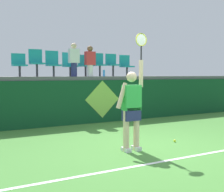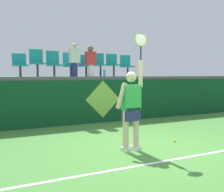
{
  "view_description": "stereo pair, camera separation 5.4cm",
  "coord_description": "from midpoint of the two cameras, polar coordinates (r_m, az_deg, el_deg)",
  "views": [
    {
      "loc": [
        -3.64,
        -5.17,
        1.64
      ],
      "look_at": [
        -0.23,
        1.26,
        1.09
      ],
      "focal_mm": 45.67,
      "sensor_mm": 36.0,
      "label": 1
    },
    {
      "loc": [
        -3.59,
        -5.2,
        1.64
      ],
      "look_at": [
        -0.23,
        1.26,
        1.09
      ],
      "focal_mm": 45.67,
      "sensor_mm": 36.0,
      "label": 2
    }
  ],
  "objects": [
    {
      "name": "stadium_chair_4",
      "position": [
        10.24,
        -5.62,
        6.36
      ],
      "size": [
        0.44,
        0.42,
        0.77
      ],
      "color": "#38383D",
      "rests_on": "spectator_platform"
    },
    {
      "name": "wall_signage_mount",
      "position": [
        9.77,
        -2.09,
        -5.3
      ],
      "size": [
        1.27,
        0.01,
        1.43
      ],
      "color": "#0F4223",
      "rests_on": "ground_plane"
    },
    {
      "name": "stadium_chair_6",
      "position": [
        10.72,
        -0.1,
        6.56
      ],
      "size": [
        0.44,
        0.42,
        0.84
      ],
      "color": "#38383D",
      "rests_on": "spectator_platform"
    },
    {
      "name": "stadium_chair_2",
      "position": [
        9.87,
        -11.91,
        6.58
      ],
      "size": [
        0.44,
        0.42,
        0.87
      ],
      "color": "#38383D",
      "rests_on": "spectator_platform"
    },
    {
      "name": "stadium_chair_0",
      "position": [
        9.61,
        -18.26,
        6.19
      ],
      "size": [
        0.44,
        0.42,
        0.74
      ],
      "color": "#38383D",
      "rests_on": "spectator_platform"
    },
    {
      "name": "stadium_chair_5",
      "position": [
        10.47,
        -2.78,
        6.58
      ],
      "size": [
        0.44,
        0.42,
        0.85
      ],
      "color": "#38383D",
      "rests_on": "spectator_platform"
    },
    {
      "name": "spectator_0",
      "position": [
        9.64,
        -7.8,
        7.36
      ],
      "size": [
        0.34,
        0.2,
        1.11
      ],
      "color": "navy",
      "rests_on": "spectator_platform"
    },
    {
      "name": "tennis_ball",
      "position": [
        7.15,
        12.21,
        -8.74
      ],
      "size": [
        0.07,
        0.07,
        0.07
      ],
      "primitive_type": "sphere",
      "color": "#D1E533",
      "rests_on": "ground_plane"
    },
    {
      "name": "ground_plane",
      "position": [
        6.53,
        6.8,
        -10.23
      ],
      "size": [
        40.0,
        40.0,
        0.0
      ],
      "primitive_type": "plane",
      "color": "#478438"
    },
    {
      "name": "court_back_wall",
      "position": [
        9.53,
        -5.55,
        -1.18
      ],
      "size": [
        13.77,
        0.2,
        1.45
      ],
      "primitive_type": "cube",
      "color": "#0F4223",
      "rests_on": "ground_plane"
    },
    {
      "name": "court_baseline_stripe",
      "position": [
        5.78,
        12.47,
        -12.21
      ],
      "size": [
        12.4,
        0.08,
        0.01
      ],
      "primitive_type": "cube",
      "color": "white",
      "rests_on": "ground_plane"
    },
    {
      "name": "spectator_1",
      "position": [
        9.82,
        -4.58,
        7.1
      ],
      "size": [
        0.34,
        0.2,
        1.04
      ],
      "color": "white",
      "rests_on": "spectator_platform"
    },
    {
      "name": "spectator_platform",
      "position": [
        10.59,
        -8.03,
        3.6
      ],
      "size": [
        13.77,
        2.46,
        0.12
      ],
      "primitive_type": "cube",
      "color": "#56565B",
      "rests_on": "court_back_wall"
    },
    {
      "name": "water_bottle",
      "position": [
        9.92,
        -1.78,
        4.59
      ],
      "size": [
        0.07,
        0.07,
        0.22
      ],
      "primitive_type": "cylinder",
      "color": "#338CE5",
      "rests_on": "spectator_platform"
    },
    {
      "name": "stadium_chair_1",
      "position": [
        9.73,
        -15.08,
        6.76
      ],
      "size": [
        0.44,
        0.42,
        0.9
      ],
      "color": "#38383D",
      "rests_on": "spectator_platform"
    },
    {
      "name": "stadium_chair_3",
      "position": [
        10.05,
        -8.67,
        6.42
      ],
      "size": [
        0.44,
        0.42,
        0.83
      ],
      "color": "#38383D",
      "rests_on": "spectator_platform"
    },
    {
      "name": "tennis_player",
      "position": [
        6.07,
        3.71,
        -2.09
      ],
      "size": [
        0.75,
        0.27,
        2.52
      ],
      "color": "white",
      "rests_on": "ground_plane"
    },
    {
      "name": "stadium_chair_7",
      "position": [
        11.01,
        2.67,
        6.3
      ],
      "size": [
        0.44,
        0.42,
        0.82
      ],
      "color": "#38383D",
      "rests_on": "spectator_platform"
    }
  ]
}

